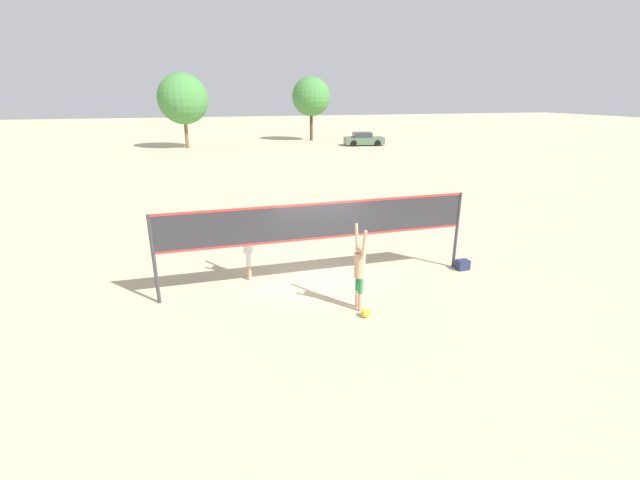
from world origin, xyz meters
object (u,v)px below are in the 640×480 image
(player_blocker, at_px, (248,245))
(tree_right_cluster, at_px, (183,99))
(volleyball_net, at_px, (320,225))
(parked_car_near, at_px, (364,139))
(player_spiker, at_px, (360,267))
(volleyball, at_px, (366,313))
(gear_bag, at_px, (463,265))
(tree_left_cluster, at_px, (311,97))

(player_blocker, height_order, tree_right_cluster, tree_right_cluster)
(volleyball_net, bearing_deg, parked_car_near, 66.23)
(player_spiker, bearing_deg, volleyball, -176.65)
(volleyball_net, distance_m, player_blocker, 2.26)
(volleyball_net, relative_size, player_blocker, 4.36)
(volleyball_net, distance_m, parked_car_near, 35.99)
(gear_bag, bearing_deg, tree_left_cluster, 81.67)
(player_blocker, relative_size, tree_left_cluster, 0.29)
(player_spiker, relative_size, gear_bag, 5.80)
(player_spiker, bearing_deg, tree_right_cluster, 6.53)
(player_spiker, height_order, parked_car_near, player_spiker)
(tree_left_cluster, height_order, tree_right_cluster, tree_right_cluster)
(tree_left_cluster, xyz_separation_m, tree_right_cluster, (-14.23, -3.89, -0.17))
(player_blocker, xyz_separation_m, gear_bag, (6.56, -1.18, -0.93))
(tree_right_cluster, bearing_deg, tree_left_cluster, 15.31)
(volleyball_net, distance_m, gear_bag, 4.90)
(gear_bag, xyz_separation_m, parked_car_near, (9.88, 33.19, 0.47))
(gear_bag, distance_m, tree_left_cluster, 40.52)
(volleyball_net, relative_size, tree_left_cluster, 1.25)
(tree_left_cluster, bearing_deg, volleyball_net, -104.80)
(volleyball, bearing_deg, tree_left_cluster, 76.66)
(player_blocker, bearing_deg, tree_right_cluster, -176.97)
(tree_left_cluster, relative_size, tree_right_cluster, 0.99)
(parked_car_near, height_order, tree_left_cluster, tree_left_cluster)
(player_spiker, xyz_separation_m, player_blocker, (-2.45, 2.72, -0.09))
(volleyball_net, xyz_separation_m, tree_left_cluster, (10.44, 39.54, 3.19))
(player_spiker, distance_m, parked_car_near, 37.45)
(player_spiker, distance_m, volleyball, 1.15)
(player_spiker, height_order, tree_left_cluster, tree_left_cluster)
(player_blocker, bearing_deg, parked_car_near, 152.80)
(parked_car_near, bearing_deg, player_spiker, -102.18)
(player_blocker, distance_m, parked_car_near, 35.99)
(gear_bag, distance_m, parked_car_near, 34.63)
(gear_bag, bearing_deg, volleyball, -154.06)
(volleyball, relative_size, parked_car_near, 0.05)
(player_spiker, height_order, player_blocker, player_spiker)
(volleyball, xyz_separation_m, tree_right_cluster, (-4.31, 37.90, 4.69))
(player_spiker, height_order, volleyball, player_spiker)
(parked_car_near, bearing_deg, tree_right_cluster, -178.72)
(player_spiker, bearing_deg, player_blocker, 42.00)
(player_spiker, height_order, tree_right_cluster, tree_right_cluster)
(parked_car_near, relative_size, tree_right_cluster, 0.61)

